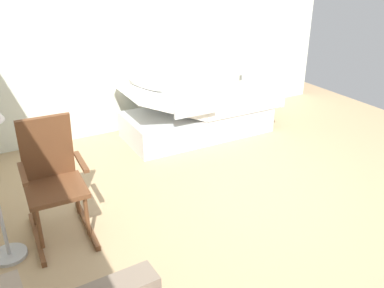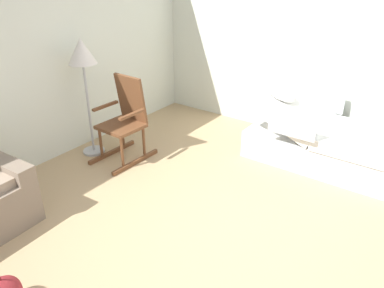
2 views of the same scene
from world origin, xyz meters
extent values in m
plane|color=tan|center=(0.00, 0.00, 0.00)|extent=(6.60, 6.60, 0.00)
cube|color=silver|center=(2.63, 0.00, 1.35)|extent=(0.10, 5.48, 2.70)
cube|color=silver|center=(1.95, -0.24, 0.17)|extent=(0.88, 1.94, 0.35)
cube|color=white|center=(1.95, -0.72, 0.42)|extent=(0.92, 1.16, 0.14)
cube|color=white|center=(1.95, 0.30, 0.60)|extent=(0.92, 0.93, 0.49)
ellipsoid|color=white|center=(1.95, 0.47, 0.81)|extent=(0.34, 0.50, 0.31)
cube|color=silver|center=(1.45, 0.06, 0.63)|extent=(0.04, 0.56, 0.28)
cube|color=silver|center=(2.46, 0.06, 0.63)|extent=(0.04, 0.56, 0.28)
cube|color=silver|center=(1.95, -1.31, 0.53)|extent=(0.95, 0.05, 0.36)
cylinder|color=black|center=(1.59, 0.56, 0.05)|extent=(0.10, 0.10, 0.10)
cylinder|color=black|center=(2.31, 0.55, 0.05)|extent=(0.10, 0.10, 0.10)
cylinder|color=black|center=(1.59, -1.04, 0.05)|extent=(0.10, 0.10, 0.10)
cylinder|color=black|center=(2.31, -1.04, 0.05)|extent=(0.10, 0.10, 0.10)
cube|color=brown|center=(0.59, 2.11, 0.03)|extent=(0.76, 0.06, 0.05)
cube|color=brown|center=(0.57, 1.68, 0.03)|extent=(0.76, 0.06, 0.05)
cylinder|color=brown|center=(0.39, 1.71, 0.25)|extent=(0.04, 0.04, 0.40)
cylinder|color=brown|center=(0.40, 2.09, 0.25)|extent=(0.04, 0.04, 0.40)
cylinder|color=brown|center=(0.76, 1.70, 0.25)|extent=(0.04, 0.04, 0.40)
cylinder|color=brown|center=(0.77, 2.08, 0.25)|extent=(0.04, 0.04, 0.40)
cube|color=brown|center=(0.58, 1.90, 0.45)|extent=(0.48, 0.49, 0.04)
cube|color=brown|center=(0.78, 1.89, 0.75)|extent=(0.13, 0.44, 0.60)
cube|color=brown|center=(0.55, 1.67, 0.67)|extent=(0.39, 0.06, 0.03)
cube|color=brown|center=(0.57, 2.13, 0.67)|extent=(0.39, 0.06, 0.03)
cylinder|color=#B2B5BA|center=(0.48, 2.35, 0.01)|extent=(0.28, 0.28, 0.03)
camera|label=1|loc=(-2.59, 2.34, 2.25)|focal=38.72mm
camera|label=2|loc=(-2.41, -1.33, 2.35)|focal=35.95mm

